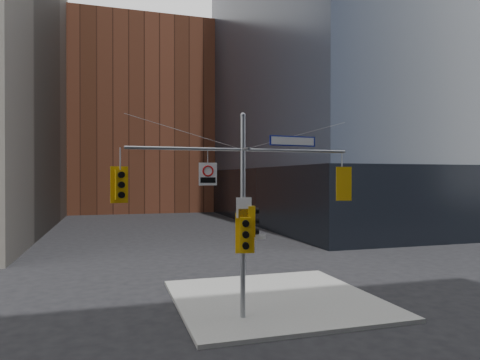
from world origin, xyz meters
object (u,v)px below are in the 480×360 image
traffic_light_east_arm (342,184)px  street_sign_blade (293,141)px  traffic_light_west_arm (120,185)px  traffic_light_pole_front (245,234)px  traffic_light_pole_side (252,221)px  regulatory_sign_arm (208,173)px  signal_assembly (243,195)px

traffic_light_east_arm → street_sign_blade: street_sign_blade is taller
traffic_light_west_arm → traffic_light_pole_front: (4.12, -0.28, -1.70)m
traffic_light_pole_side → street_sign_blade: street_sign_blade is taller
traffic_light_east_arm → regulatory_sign_arm: bearing=6.9°
traffic_light_east_arm → traffic_light_pole_front: size_ratio=0.90×
traffic_light_pole_front → street_sign_blade: bearing=21.6°
street_sign_blade → regulatory_sign_arm: street_sign_blade is taller
traffic_light_pole_front → traffic_light_pole_side: bearing=53.6°
traffic_light_pole_front → signal_assembly: bearing=103.8°
traffic_light_pole_side → traffic_light_pole_front: traffic_light_pole_side is taller
traffic_light_pole_front → street_sign_blade: 3.77m
street_sign_blade → regulatory_sign_arm: 3.35m
signal_assembly → regulatory_sign_arm: (-1.25, -0.02, 0.76)m
traffic_light_pole_front → traffic_light_east_arm: bearing=17.4°
signal_assembly → traffic_light_west_arm: (-4.12, 0.01, 0.38)m
traffic_light_pole_front → regulatory_sign_arm: regulatory_sign_arm is taller
signal_assembly → street_sign_blade: bearing=0.1°
signal_assembly → street_sign_blade: 2.70m
traffic_light_pole_front → traffic_light_west_arm: bearing=-170.4°
signal_assembly → traffic_light_west_arm: bearing=179.8°
traffic_light_east_arm → street_sign_blade: size_ratio=0.68×
traffic_light_west_arm → traffic_light_pole_front: size_ratio=0.85×
traffic_light_pole_side → traffic_light_west_arm: bearing=90.6°
traffic_light_west_arm → traffic_light_east_arm: size_ratio=0.95×
regulatory_sign_arm → traffic_light_pole_side: bearing=4.7°
traffic_light_west_arm → traffic_light_pole_side: size_ratio=1.10×
traffic_light_pole_side → street_sign_blade: (1.56, -0.00, 2.86)m
signal_assembly → regulatory_sign_arm: signal_assembly is taller
street_sign_blade → traffic_light_east_arm: bearing=-6.1°
traffic_light_east_arm → street_sign_blade: 2.53m
traffic_light_east_arm → traffic_light_pole_side: bearing=6.6°
regulatory_sign_arm → traffic_light_pole_front: bearing=-7.4°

